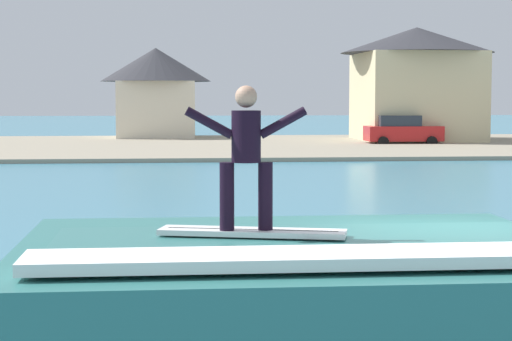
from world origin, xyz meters
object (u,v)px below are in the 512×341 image
Objects in this scene: surfboard at (252,232)px; surfer at (246,150)px; wave_crest at (296,298)px; house_small_cottage at (156,87)px; car_far_shore at (402,130)px; house_gabled_white at (416,79)px.

surfer reaches higher than surfboard.
wave_crest is 0.83× the size of house_small_cottage.
wave_crest is 1.88m from surfer.
car_far_shore is at bearing 73.46° from surfboard.
house_gabled_white is 17.72m from house_small_cottage.
surfer is (-0.60, -0.40, 1.73)m from wave_crest.
house_gabled_white is (14.36, 47.28, 3.37)m from wave_crest.
house_small_cottage is at bearing 91.84° from surfer.
surfer is 50.00m from house_gabled_white.
surfboard is at bearing 32.24° from surfer.
house_small_cottage is (-16.68, 5.95, -0.46)m from house_gabled_white.
surfer is at bearing -146.45° from wave_crest.
surfboard is at bearing -88.09° from house_small_cottage.
house_gabled_white is at bearing 72.64° from surfboard.
wave_crest is at bearing -106.89° from house_gabled_white.
surfer reaches higher than car_far_shore.
surfer is 0.21× the size of house_small_cottage.
surfer is at bearing -107.42° from house_gabled_white.
surfboard is 45.81m from car_far_shore.
house_gabled_white reaches higher than wave_crest.
surfboard is 1.33× the size of surfer.
house_gabled_white reaches higher than car_far_shore.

